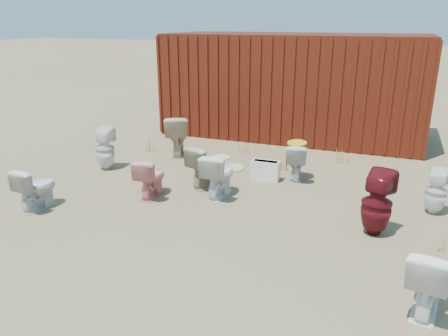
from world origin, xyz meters
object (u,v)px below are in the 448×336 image
(shipping_container, at_px, (293,85))
(toilet_back_a, at_px, (105,149))
(toilet_front_a, at_px, (36,188))
(toilet_back_e, at_px, (436,191))
(toilet_front_e, at_px, (429,279))
(toilet_front_pink, at_px, (151,177))
(toilet_back_beige_right, at_px, (207,166))
(toilet_front_maroon, at_px, (377,203))
(toilet_back_yellowlid, at_px, (296,162))
(toilet_front_c, at_px, (219,175))
(loose_tank, at_px, (265,170))
(toilet_back_beige_left, at_px, (177,135))

(shipping_container, bearing_deg, toilet_back_a, -123.95)
(toilet_front_a, xyz_separation_m, toilet_back_e, (5.56, 1.97, 0.02))
(toilet_front_e, bearing_deg, toilet_front_pink, -12.49)
(toilet_back_e, bearing_deg, toilet_front_a, 32.35)
(toilet_front_a, height_order, toilet_back_beige_right, toilet_back_beige_right)
(toilet_front_maroon, bearing_deg, toilet_back_yellowlid, -34.38)
(shipping_container, relative_size, toilet_front_pink, 9.28)
(toilet_front_pink, bearing_deg, toilet_back_yellowlid, -144.85)
(toilet_back_e, bearing_deg, toilet_front_c, 22.30)
(shipping_container, relative_size, toilet_front_a, 9.21)
(shipping_container, xyz_separation_m, toilet_front_pink, (-1.16, -4.83, -0.88))
(toilet_front_c, xyz_separation_m, toilet_front_e, (2.98, -1.99, -0.01))
(toilet_front_c, xyz_separation_m, loose_tank, (0.49, 1.00, -0.19))
(toilet_back_yellowlid, bearing_deg, toilet_front_a, 28.27)
(toilet_front_pink, bearing_deg, shipping_container, -107.83)
(toilet_front_maroon, bearing_deg, toilet_front_e, 125.64)
(toilet_front_a, xyz_separation_m, toilet_front_maroon, (4.79, 0.97, 0.11))
(toilet_front_c, height_order, toilet_back_e, toilet_front_c)
(loose_tank, bearing_deg, toilet_back_beige_left, 158.86)
(toilet_front_e, bearing_deg, toilet_back_beige_left, -29.99)
(toilet_back_beige_left, bearing_deg, toilet_front_c, 109.01)
(toilet_back_beige_right, distance_m, toilet_back_yellowlid, 1.60)
(toilet_front_pink, relative_size, toilet_front_e, 0.92)
(toilet_front_maroon, height_order, toilet_back_yellowlid, toilet_front_maroon)
(toilet_front_a, bearing_deg, toilet_back_a, -81.23)
(toilet_back_e, xyz_separation_m, loose_tank, (-2.71, 0.46, -0.17))
(toilet_front_c, xyz_separation_m, toilet_back_e, (3.20, 0.53, -0.02))
(toilet_front_a, xyz_separation_m, toilet_front_pink, (1.36, 1.03, -0.00))
(toilet_front_e, distance_m, toilet_back_e, 2.54)
(toilet_front_pink, relative_size, toilet_back_a, 0.80)
(shipping_container, bearing_deg, toilet_back_beige_left, -124.69)
(toilet_back_beige_left, distance_m, toilet_back_e, 5.02)
(toilet_back_e, bearing_deg, toilet_back_yellowlid, -4.63)
(shipping_container, distance_m, toilet_front_c, 4.51)
(toilet_front_a, height_order, toilet_front_pink, toilet_front_a)
(toilet_front_pink, height_order, toilet_back_e, toilet_back_e)
(toilet_back_yellowlid, bearing_deg, toilet_back_beige_right, 23.65)
(toilet_front_a, relative_size, toilet_back_beige_left, 0.77)
(toilet_front_a, distance_m, toilet_front_pink, 1.71)
(toilet_back_e, bearing_deg, toilet_front_e, 97.94)
(toilet_front_maroon, bearing_deg, toilet_front_a, 26.84)
(shipping_container, relative_size, toilet_back_yellowlid, 9.12)
(toilet_back_beige_right, relative_size, loose_tank, 1.46)
(toilet_back_yellowlid, xyz_separation_m, loose_tank, (-0.49, -0.23, -0.15))
(toilet_front_c, bearing_deg, toilet_front_pink, 23.60)
(toilet_front_pink, bearing_deg, toilet_back_beige_left, -77.66)
(shipping_container, distance_m, loose_tank, 3.60)
(toilet_front_pink, distance_m, toilet_back_beige_left, 2.30)
(toilet_front_c, distance_m, toilet_back_yellowlid, 1.57)
(toilet_front_pink, bearing_deg, toilet_back_a, -34.29)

